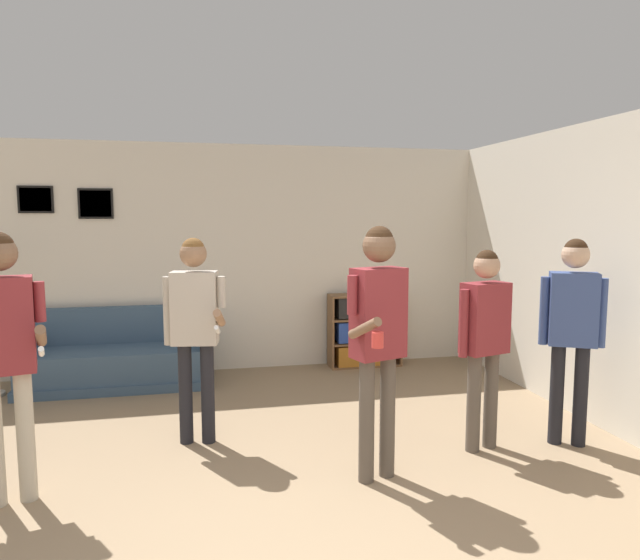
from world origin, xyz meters
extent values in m
cube|color=silver|center=(0.00, 4.34, 1.35)|extent=(8.40, 0.06, 2.70)
cube|color=black|center=(-2.17, 4.30, 2.04)|extent=(0.37, 0.02, 0.30)
cube|color=gray|center=(-2.17, 4.29, 2.04)|extent=(0.32, 0.01, 0.26)
cube|color=black|center=(-1.55, 4.30, 2.00)|extent=(0.38, 0.02, 0.34)
cube|color=#B2B2BC|center=(-1.55, 4.29, 2.00)|extent=(0.33, 0.01, 0.30)
cube|color=silver|center=(3.03, 2.16, 1.35)|extent=(0.06, 6.71, 2.70)
cube|color=#3D5670|center=(-1.32, 3.87, 0.05)|extent=(2.01, 0.80, 0.10)
cube|color=#3D5670|center=(-1.32, 3.87, 0.26)|extent=(1.95, 0.74, 0.32)
cube|color=#3D5670|center=(-1.32, 4.20, 0.62)|extent=(1.95, 0.14, 0.41)
cube|color=#3D5670|center=(-2.26, 3.87, 0.51)|extent=(0.12, 0.74, 0.18)
cube|color=#3D5670|center=(-0.37, 3.87, 0.51)|extent=(0.12, 0.74, 0.18)
cube|color=brown|center=(1.13, 4.12, 0.45)|extent=(0.02, 0.30, 0.90)
cube|color=brown|center=(2.01, 4.12, 0.45)|extent=(0.02, 0.30, 0.90)
cube|color=brown|center=(1.57, 4.26, 0.45)|extent=(0.89, 0.01, 0.90)
cube|color=brown|center=(1.57, 4.12, 0.01)|extent=(0.85, 0.30, 0.02)
cube|color=brown|center=(1.57, 4.12, 0.89)|extent=(0.85, 0.30, 0.02)
cube|color=brown|center=(1.57, 4.12, 0.30)|extent=(0.85, 0.30, 0.02)
cube|color=brown|center=(1.57, 4.12, 0.60)|extent=(0.85, 0.30, 0.02)
cube|color=#B77023|center=(1.57, 4.11, 0.15)|extent=(0.73, 0.26, 0.25)
cube|color=#2847A3|center=(1.57, 4.11, 0.45)|extent=(0.73, 0.26, 0.25)
cube|color=black|center=(1.57, 4.11, 0.75)|extent=(0.73, 0.26, 0.25)
cylinder|color=#B7AD99|center=(-1.56, 1.34, 0.43)|extent=(0.11, 0.11, 0.87)
cube|color=maroon|center=(-1.65, 1.32, 1.18)|extent=(0.40, 0.28, 0.61)
cylinder|color=maroon|center=(-1.44, 1.37, 1.31)|extent=(0.07, 0.07, 0.26)
cylinder|color=brown|center=(-1.41, 1.23, 1.12)|extent=(0.13, 0.32, 0.19)
cylinder|color=white|center=(-1.38, 1.09, 1.05)|extent=(0.07, 0.15, 0.09)
cylinder|color=black|center=(-0.56, 2.10, 0.42)|extent=(0.11, 0.11, 0.83)
cylinder|color=black|center=(-0.38, 2.07, 0.42)|extent=(0.11, 0.11, 0.83)
cube|color=#BCB2A3|center=(-0.47, 2.08, 1.12)|extent=(0.39, 0.26, 0.59)
sphere|color=#997051|center=(-0.47, 2.08, 1.56)|extent=(0.21, 0.21, 0.21)
sphere|color=brown|center=(-0.47, 2.08, 1.60)|extent=(0.18, 0.18, 0.18)
cylinder|color=#BCB2A3|center=(-0.26, 2.05, 1.25)|extent=(0.07, 0.07, 0.25)
cylinder|color=#997051|center=(-0.28, 1.91, 1.07)|extent=(0.11, 0.31, 0.19)
cylinder|color=white|center=(-0.31, 1.78, 1.00)|extent=(0.06, 0.14, 0.09)
cylinder|color=#BCB2A3|center=(-0.68, 2.12, 1.10)|extent=(0.07, 0.07, 0.55)
cylinder|color=brown|center=(0.69, 1.12, 0.44)|extent=(0.11, 0.11, 0.88)
cylinder|color=brown|center=(0.86, 1.18, 0.44)|extent=(0.11, 0.11, 0.88)
cube|color=maroon|center=(0.77, 1.15, 1.20)|extent=(0.40, 0.30, 0.63)
sphere|color=brown|center=(0.77, 1.15, 1.66)|extent=(0.23, 0.23, 0.23)
sphere|color=#382314|center=(0.77, 1.15, 1.70)|extent=(0.19, 0.19, 0.19)
cylinder|color=maroon|center=(0.98, 1.22, 1.17)|extent=(0.07, 0.07, 0.59)
cylinder|color=maroon|center=(0.57, 1.09, 1.34)|extent=(0.07, 0.07, 0.26)
cylinder|color=brown|center=(0.61, 0.95, 1.13)|extent=(0.16, 0.32, 0.19)
cylinder|color=red|center=(0.66, 0.81, 1.09)|extent=(0.08, 0.08, 0.10)
cylinder|color=brown|center=(1.67, 1.45, 0.39)|extent=(0.11, 0.11, 0.79)
cylinder|color=brown|center=(1.84, 1.49, 0.39)|extent=(0.11, 0.11, 0.79)
cube|color=maroon|center=(1.75, 1.47, 1.07)|extent=(0.40, 0.29, 0.56)
sphere|color=tan|center=(1.75, 1.47, 1.48)|extent=(0.20, 0.20, 0.20)
sphere|color=#382314|center=(1.75, 1.47, 1.51)|extent=(0.17, 0.17, 0.17)
cylinder|color=maroon|center=(1.96, 1.53, 1.04)|extent=(0.07, 0.07, 0.52)
cylinder|color=maroon|center=(1.55, 1.41, 1.04)|extent=(0.07, 0.07, 0.52)
cylinder|color=black|center=(2.40, 1.45, 0.41)|extent=(0.11, 0.11, 0.83)
cylinder|color=black|center=(2.56, 1.37, 0.41)|extent=(0.11, 0.11, 0.83)
cube|color=#384C84|center=(2.48, 1.41, 1.12)|extent=(0.41, 0.34, 0.59)
sphere|color=#D1A889|center=(2.48, 1.41, 1.56)|extent=(0.21, 0.21, 0.21)
sphere|color=#382314|center=(2.48, 1.41, 1.59)|extent=(0.18, 0.18, 0.18)
cylinder|color=#384C84|center=(2.67, 1.31, 1.10)|extent=(0.07, 0.07, 0.55)
cylinder|color=#384C84|center=(2.29, 1.51, 1.10)|extent=(0.07, 0.07, 0.55)
cylinder|color=black|center=(-2.09, 3.19, 0.09)|extent=(0.07, 0.07, 0.19)
cylinder|color=black|center=(-2.09, 3.19, 0.23)|extent=(0.03, 0.03, 0.08)
camera|label=1|loc=(-0.44, -2.56, 1.87)|focal=32.00mm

